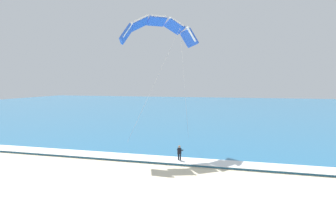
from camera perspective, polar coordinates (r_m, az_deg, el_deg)
The scene contains 5 objects.
sea at distance 86.24m, azimuth 12.08°, elevation 0.66°, with size 200.00×120.00×0.20m, color teal.
surf_foam at distance 28.14m, azimuth 6.10°, elevation -9.72°, with size 200.00×2.33×0.04m, color white.
surfboard at distance 28.53m, azimuth 2.25°, elevation -9.88°, with size 0.72×1.46×0.09m.
kitesurfer at distance 28.31m, azimuth 2.28°, elevation -8.09°, with size 0.59×0.59×1.69m.
kite_primary at distance 33.68m, azimuth -1.99°, elevation 16.19°, with size 8.00×7.42×13.98m.
Camera 1 is at (4.05, -13.81, 7.78)m, focal length 30.86 mm.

